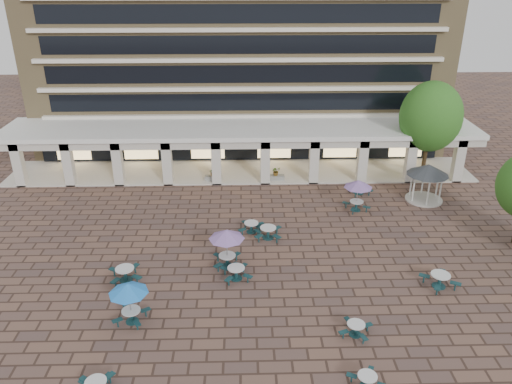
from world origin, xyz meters
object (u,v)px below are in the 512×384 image
planter_left (213,176)px  planter_right (276,175)px  gazebo (428,174)px  picnic_table_2 (356,328)px

planter_left → planter_right: (5.56, -0.00, 0.08)m
gazebo → planter_right: 12.72m
picnic_table_2 → planter_right: (-2.89, 20.30, 0.12)m
picnic_table_2 → planter_left: bearing=136.7°
gazebo → planter_left: (-17.39, 4.32, -1.86)m
planter_right → picnic_table_2: bearing=-81.9°
gazebo → planter_left: gazebo is taller
gazebo → planter_right: gazebo is taller
picnic_table_2 → planter_right: bearing=122.2°
gazebo → planter_right: size_ratio=2.21×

